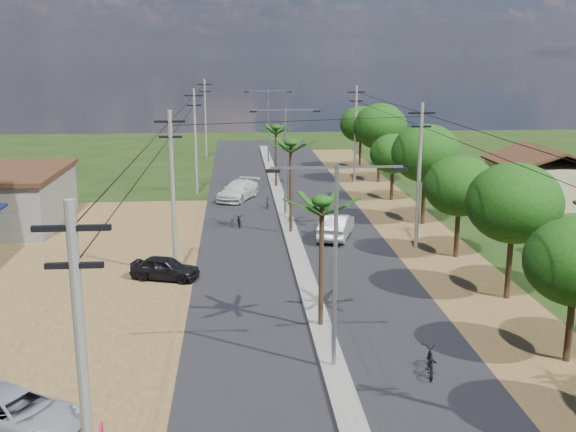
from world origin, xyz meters
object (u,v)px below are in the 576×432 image
car_silver_mid (336,226)px  moto_rider_east (430,362)px  car_parked_dark (165,268)px  car_white_far (238,191)px  car_parked_silver (17,414)px

car_silver_mid → moto_rider_east: (0.69, -19.46, -0.31)m
car_silver_mid → car_parked_dark: size_ratio=1.32×
car_white_far → car_parked_silver: size_ratio=1.11×
car_white_far → moto_rider_east: car_white_far is taller
car_silver_mid → car_parked_dark: (-10.40, -7.58, -0.17)m
car_silver_mid → moto_rider_east: size_ratio=2.62×
car_white_far → car_parked_dark: car_white_far is taller
moto_rider_east → car_silver_mid: bearing=-75.5°
car_parked_silver → car_parked_dark: 15.13m
car_parked_silver → moto_rider_east: 14.65m
car_silver_mid → car_parked_silver: 26.20m
car_silver_mid → car_white_far: size_ratio=0.93×
car_parked_dark → car_white_far: bearing=6.0°
car_silver_mid → car_white_far: (-6.33, 12.45, -0.05)m
car_silver_mid → moto_rider_east: 19.47m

